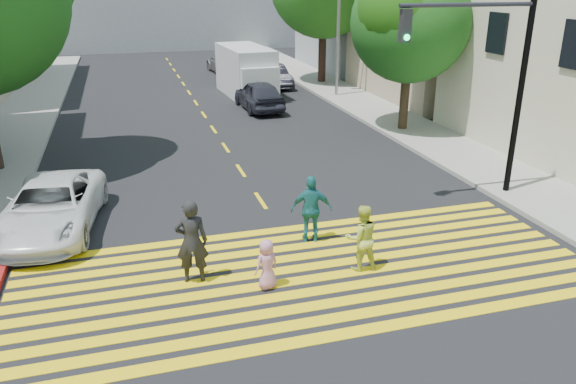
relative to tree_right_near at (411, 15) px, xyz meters
name	(u,v)px	position (x,y,z in m)	size (l,w,h in m)	color
ground	(327,301)	(-8.11, -12.36, -4.97)	(120.00, 120.00, 0.00)	black
sidewalk_left	(31,107)	(-16.61, 9.64, -4.89)	(3.00, 40.00, 0.15)	gray
sidewalk_right	(385,116)	(0.39, 2.64, -4.89)	(3.00, 60.00, 0.15)	gray
curb_red	(19,224)	(-15.01, -6.36, -4.89)	(0.20, 8.00, 0.16)	maroon
crosswalk	(309,273)	(-8.11, -11.08, -4.96)	(13.40, 5.30, 0.01)	yellow
lane_line	(192,97)	(-8.11, 10.14, -4.96)	(0.12, 34.40, 0.01)	yellow
building_right_tan	(466,5)	(6.89, 6.64, 0.03)	(10.00, 10.00, 10.00)	tan
tree_right_near	(411,15)	(0.00, 0.00, 0.00)	(6.59, 6.59, 7.34)	black
pedestrian_man	(192,241)	(-10.73, -10.67, -3.97)	(0.72, 0.48, 1.99)	black
pedestrian_woman	(362,238)	(-6.87, -11.22, -4.16)	(0.79, 0.61, 1.62)	#C5D449
pedestrian_child	(267,264)	(-9.21, -11.44, -4.38)	(0.57, 0.37, 1.17)	#C47B9D
pedestrian_extra	(312,209)	(-7.51, -9.47, -4.07)	(1.05, 0.44, 1.80)	#1E6C73
white_sedan	(51,207)	(-14.04, -6.84, -4.28)	(2.29, 4.97, 1.38)	silver
dark_car_near	(259,95)	(-5.16, 6.01, -4.20)	(1.80, 4.48, 1.52)	#22232D
silver_car	(226,63)	(-4.63, 18.04, -4.23)	(2.06, 5.07, 1.47)	gray
dark_car_parked	(273,76)	(-2.79, 11.99, -4.29)	(1.43, 4.10, 1.35)	black
white_van	(247,73)	(-4.98, 9.63, -3.66)	(2.55, 5.98, 2.76)	silver
traffic_signal	(490,69)	(-1.64, -8.00, -0.96)	(4.22, 0.37, 6.18)	black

